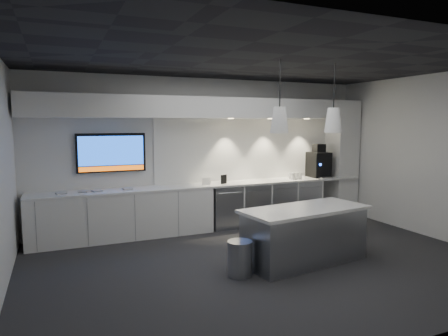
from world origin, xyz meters
name	(u,v)px	position (x,y,z in m)	size (l,w,h in m)	color
floor	(265,263)	(0.00, 0.00, 0.00)	(7.00, 7.00, 0.00)	#28282B
ceiling	(267,61)	(0.00, 0.00, 3.00)	(7.00, 7.00, 0.00)	black
wall_back	(207,153)	(0.00, 2.50, 1.50)	(7.00, 7.00, 0.00)	white
wall_front	(400,191)	(0.00, -2.50, 1.50)	(7.00, 7.00, 0.00)	white
wall_right	(435,157)	(3.50, 0.00, 1.50)	(7.00, 7.00, 0.00)	white
back_counter	(212,185)	(0.00, 2.17, 0.88)	(6.80, 0.65, 0.04)	white
left_base_cabinets	(124,215)	(-1.75, 2.17, 0.43)	(3.30, 0.63, 0.86)	white
fridge_unit_a	(224,206)	(0.25, 2.17, 0.42)	(0.60, 0.61, 0.85)	#979AA0
fridge_unit_b	(252,204)	(0.88, 2.17, 0.42)	(0.60, 0.61, 0.85)	#979AA0
fridge_unit_c	(278,201)	(1.51, 2.17, 0.42)	(0.60, 0.61, 0.85)	#979AA0
fridge_unit_d	(302,199)	(2.14, 2.17, 0.42)	(0.60, 0.61, 0.85)	#979AA0
backsplash	(259,149)	(1.20, 2.48, 1.55)	(4.60, 0.03, 1.30)	white
soffit	(212,108)	(0.00, 2.20, 2.40)	(6.90, 0.60, 0.40)	white
column	(342,158)	(3.20, 2.20, 1.30)	(0.55, 0.55, 2.60)	white
wall_tv	(111,153)	(-1.90, 2.45, 1.56)	(1.25, 0.07, 0.72)	black
island	(304,235)	(0.58, -0.19, 0.42)	(2.07, 1.11, 0.84)	#979AA0
bin	(240,258)	(-0.56, -0.31, 0.24)	(0.35, 0.35, 0.49)	#979AA0
coffee_machine	(319,163)	(2.57, 2.20, 1.20)	(0.43, 0.59, 0.74)	black
sign_black	(224,179)	(0.22, 2.10, 0.99)	(0.14, 0.02, 0.18)	black
sign_white	(206,181)	(-0.16, 2.09, 0.97)	(0.18, 0.02, 0.14)	white
cup_cluster	(296,176)	(1.90, 2.10, 0.97)	(0.26, 0.16, 0.14)	silver
tray_a	(61,193)	(-2.80, 2.15, 0.91)	(0.16, 0.16, 0.03)	#A1A1A1
tray_b	(83,191)	(-2.43, 2.17, 0.91)	(0.16, 0.16, 0.03)	#A1A1A1
tray_c	(97,191)	(-2.21, 2.14, 0.91)	(0.16, 0.16, 0.03)	#A1A1A1
tray_d	(127,189)	(-1.68, 2.15, 0.91)	(0.16, 0.16, 0.03)	#A1A1A1
pendant_left	(279,120)	(0.11, -0.19, 2.15)	(0.26, 0.26, 1.07)	white
pendant_right	(333,120)	(1.05, -0.19, 2.15)	(0.26, 0.26, 1.07)	white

